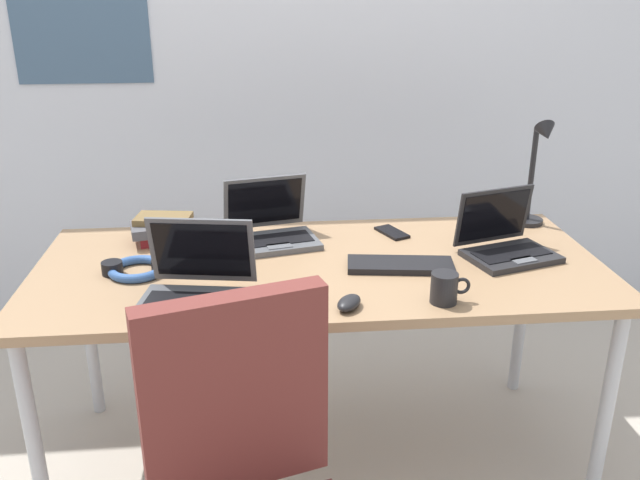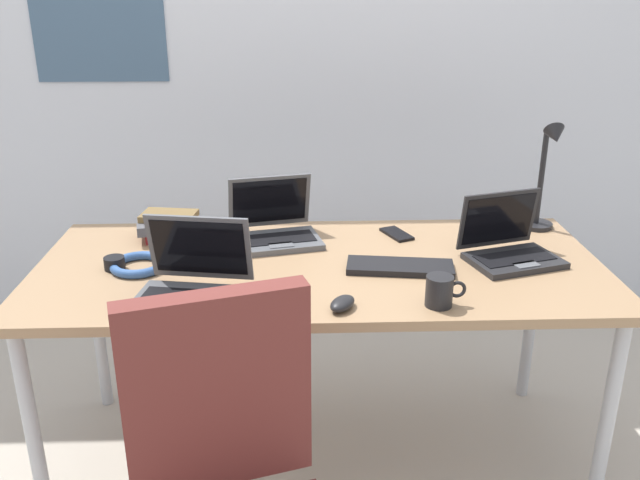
% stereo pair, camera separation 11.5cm
% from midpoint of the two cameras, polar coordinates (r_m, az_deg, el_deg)
% --- Properties ---
extents(ground_plane, '(12.00, 12.00, 0.00)m').
position_cam_midpoint_polar(ground_plane, '(2.53, 1.37, -17.62)').
color(ground_plane, '#B7AD9E').
extents(wall_back, '(6.00, 0.13, 2.60)m').
position_cam_midpoint_polar(wall_back, '(3.08, 0.30, 15.93)').
color(wall_back, silver).
rests_on(wall_back, ground_plane).
extents(desk, '(1.80, 0.80, 0.74)m').
position_cam_midpoint_polar(desk, '(2.17, 1.52, -3.39)').
color(desk, '#9E7A56').
rests_on(desk, ground_plane).
extents(desk_lamp, '(0.12, 0.18, 0.40)m').
position_cam_midpoint_polar(desk_lamp, '(2.51, 19.80, 5.01)').
color(desk_lamp, black).
rests_on(desk_lamp, desk).
extents(laptop_far_corner, '(0.34, 0.31, 0.21)m').
position_cam_midpoint_polar(laptop_far_corner, '(2.32, -2.44, 0.97)').
color(laptop_far_corner, '#515459').
rests_on(laptop_far_corner, desk).
extents(laptop_back_left, '(0.34, 0.30, 0.23)m').
position_cam_midpoint_polar(laptop_back_left, '(1.91, -9.11, -3.74)').
color(laptop_back_left, '#515459').
rests_on(laptop_back_left, desk).
extents(laptop_by_keyboard, '(0.33, 0.30, 0.21)m').
position_cam_midpoint_polar(laptop_by_keyboard, '(2.25, 17.18, -0.60)').
color(laptop_by_keyboard, '#232326').
rests_on(laptop_by_keyboard, desk).
extents(external_keyboard, '(0.34, 0.16, 0.02)m').
position_cam_midpoint_polar(external_keyboard, '(2.11, 8.36, -2.29)').
color(external_keyboard, black).
rests_on(external_keyboard, desk).
extents(computer_mouse, '(0.10, 0.11, 0.03)m').
position_cam_midpoint_polar(computer_mouse, '(1.85, 3.70, -5.41)').
color(computer_mouse, black).
rests_on(computer_mouse, desk).
extents(cell_phone, '(0.11, 0.15, 0.01)m').
position_cam_midpoint_polar(cell_phone, '(2.40, 7.89, 0.50)').
color(cell_phone, black).
rests_on(cell_phone, desk).
extents(headphones, '(0.21, 0.18, 0.04)m').
position_cam_midpoint_polar(headphones, '(2.16, -13.65, -2.02)').
color(headphones, '#335999').
rests_on(headphones, desk).
extents(pill_bottle, '(0.04, 0.04, 0.08)m').
position_cam_midpoint_polar(pill_bottle, '(2.11, -6.09, -1.35)').
color(pill_bottle, gold).
rests_on(pill_bottle, desk).
extents(book_stack, '(0.23, 0.17, 0.09)m').
position_cam_midpoint_polar(book_stack, '(2.38, -11.36, 1.21)').
color(book_stack, maroon).
rests_on(book_stack, desk).
extents(coffee_mug, '(0.11, 0.08, 0.09)m').
position_cam_midpoint_polar(coffee_mug, '(1.89, 11.87, -4.28)').
color(coffee_mug, black).
rests_on(coffee_mug, desk).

